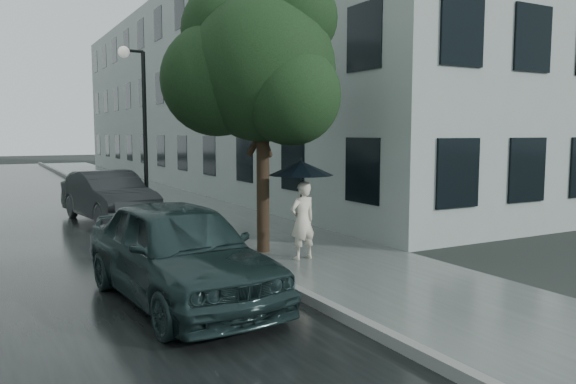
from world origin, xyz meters
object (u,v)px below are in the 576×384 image
street_tree (260,67)px  car_near (179,251)px  pedestrian (303,220)px  car_far (109,196)px  lamp_post (139,121)px

street_tree → car_near: 4.77m
pedestrian → car_far: 7.17m
lamp_post → pedestrian: bearing=-84.0°
pedestrian → lamp_post: 7.40m
car_near → car_far: size_ratio=1.03×
lamp_post → car_near: lamp_post is taller
pedestrian → lamp_post: lamp_post is taller
street_tree → car_far: (-1.97, 5.66, -3.08)m
car_near → pedestrian: bearing=22.1°
car_near → car_far: 8.30m
street_tree → lamp_post: (-1.01, 5.87, -0.99)m
street_tree → car_near: bearing=-134.7°
pedestrian → street_tree: size_ratio=0.27×
pedestrian → street_tree: street_tree is taller
lamp_post → car_far: size_ratio=1.15×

